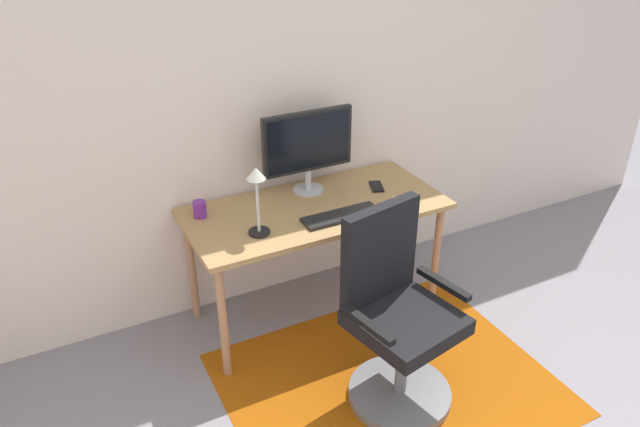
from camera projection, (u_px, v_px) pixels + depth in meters
name	position (u px, v px, depth m)	size (l,w,h in m)	color
wall_back	(306.00, 79.00, 3.40)	(6.00, 0.10, 2.60)	beige
area_rug	(388.00, 384.00, 3.10)	(1.61, 1.31, 0.01)	#964608
desk	(315.00, 217.00, 3.34)	(1.43, 0.66, 0.71)	#A27C4C
monitor	(308.00, 145.00, 3.34)	(0.54, 0.18, 0.48)	#B2B2B7
keyboard	(341.00, 216.00, 3.19)	(0.43, 0.13, 0.02)	black
computer_mouse	(398.00, 201.00, 3.32)	(0.06, 0.10, 0.03)	white
coffee_cup	(200.00, 209.00, 3.18)	(0.07, 0.07, 0.09)	#692686
cell_phone	(376.00, 186.00, 3.51)	(0.07, 0.14, 0.01)	black
desk_lamp	(257.00, 190.00, 2.93)	(0.11, 0.11, 0.36)	black
office_chair	(396.00, 326.00, 2.86)	(0.58, 0.53, 1.01)	slate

